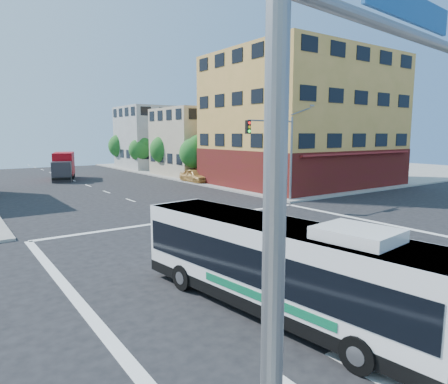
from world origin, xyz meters
TOP-DOWN VIEW (x-y plane):
  - ground at (0.00, 0.00)m, footprint 120.00×120.00m
  - sidewalk_ne at (35.00, 35.00)m, footprint 50.00×50.00m
  - corner_building_ne at (19.99, 18.48)m, footprint 18.10×15.44m
  - building_east_near at (16.98, 33.98)m, footprint 12.06×10.06m
  - building_east_far at (16.98, 47.98)m, footprint 12.06×10.06m
  - signal_mast_ne at (9.08, 10.62)m, footprint 7.91×1.13m
  - signal_mast_sw at (-9.08, -10.64)m, footprint 7.91×1.01m
  - street_tree_a at (11.90, 27.92)m, footprint 3.60×3.60m
  - street_tree_b at (11.90, 35.92)m, footprint 3.80×3.80m
  - street_tree_c at (11.90, 43.92)m, footprint 3.40×3.40m
  - street_tree_d at (11.90, 51.92)m, footprint 4.00×4.00m
  - transit_bus at (-4.61, -4.20)m, footprint 3.62×10.98m
  - box_truck at (-0.69, 38.48)m, footprint 4.30×7.68m
  - parked_car at (10.93, 26.49)m, footprint 1.91×4.69m

SIDE VIEW (x-z plane):
  - ground at x=0.00m, z-range 0.00..0.00m
  - sidewalk_ne at x=35.00m, z-range 0.00..0.15m
  - parked_car at x=10.93m, z-range 0.00..1.59m
  - transit_bus at x=-4.61m, z-range -0.04..3.15m
  - box_truck at x=-0.69m, z-range -0.05..3.27m
  - street_tree_c at x=11.90m, z-range 0.82..6.11m
  - street_tree_a at x=11.90m, z-range 0.83..6.35m
  - street_tree_b at x=11.90m, z-range 0.85..6.65m
  - street_tree_d at x=11.90m, z-range 0.87..6.90m
  - building_east_near at x=16.98m, z-range 0.01..9.01m
  - signal_mast_ne at x=9.08m, z-range 0.95..9.02m
  - signal_mast_sw at x=-9.08m, z-range 0.95..9.02m
  - building_east_far at x=16.98m, z-range 0.01..10.01m
  - corner_building_ne at x=19.99m, z-range -1.11..12.89m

